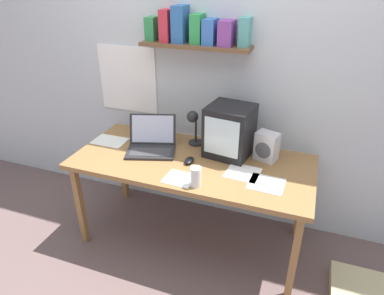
# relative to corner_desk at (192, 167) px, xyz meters

# --- Properties ---
(ground_plane) EXTENTS (12.00, 12.00, 0.00)m
(ground_plane) POSITION_rel_corner_desk_xyz_m (0.00, 0.00, -0.66)
(ground_plane) COLOR #685250
(back_wall) EXTENTS (5.60, 0.24, 2.60)m
(back_wall) POSITION_rel_corner_desk_xyz_m (-0.00, 0.46, 0.65)
(back_wall) COLOR silver
(back_wall) RESTS_ON ground_plane
(corner_desk) EXTENTS (1.69, 0.76, 0.71)m
(corner_desk) POSITION_rel_corner_desk_xyz_m (0.00, 0.00, 0.00)
(corner_desk) COLOR olive
(corner_desk) RESTS_ON ground_plane
(crt_monitor) EXTENTS (0.34, 0.33, 0.37)m
(crt_monitor) POSITION_rel_corner_desk_xyz_m (0.22, 0.18, 0.24)
(crt_monitor) COLOR black
(crt_monitor) RESTS_ON corner_desk
(laptop) EXTENTS (0.43, 0.40, 0.23)m
(laptop) POSITION_rel_corner_desk_xyz_m (-0.34, 0.06, 0.12)
(laptop) COLOR #232326
(laptop) RESTS_ON corner_desk
(desk_lamp) EXTENTS (0.11, 0.15, 0.29)m
(desk_lamp) POSITION_rel_corner_desk_xyz_m (-0.07, 0.21, 0.25)
(desk_lamp) COLOR #232326
(desk_lamp) RESTS_ON corner_desk
(juice_glass) EXTENTS (0.07, 0.07, 0.13)m
(juice_glass) POSITION_rel_corner_desk_xyz_m (0.13, -0.29, 0.11)
(juice_glass) COLOR white
(juice_glass) RESTS_ON corner_desk
(space_heater) EXTENTS (0.18, 0.15, 0.21)m
(space_heater) POSITION_rel_corner_desk_xyz_m (0.49, 0.19, 0.16)
(space_heater) COLOR silver
(space_heater) RESTS_ON corner_desk
(computer_mouse) EXTENTS (0.06, 0.11, 0.03)m
(computer_mouse) POSITION_rel_corner_desk_xyz_m (-0.01, -0.04, 0.07)
(computer_mouse) COLOR black
(computer_mouse) RESTS_ON corner_desk
(loose_paper_near_laptop) EXTENTS (0.23, 0.21, 0.00)m
(loose_paper_near_laptop) POSITION_rel_corner_desk_xyz_m (0.55, -0.13, 0.06)
(loose_paper_near_laptop) COLOR white
(loose_paper_near_laptop) RESTS_ON corner_desk
(loose_paper_near_monitor) EXTENTS (0.26, 0.19, 0.00)m
(loose_paper_near_monitor) POSITION_rel_corner_desk_xyz_m (-0.71, 0.06, 0.06)
(loose_paper_near_monitor) COLOR white
(loose_paper_near_monitor) RESTS_ON corner_desk
(open_notebook) EXTENTS (0.20, 0.18, 0.00)m
(open_notebook) POSITION_rel_corner_desk_xyz_m (0.01, -0.26, 0.06)
(open_notebook) COLOR white
(open_notebook) RESTS_ON corner_desk
(printed_handout) EXTENTS (0.23, 0.22, 0.00)m
(printed_handout) POSITION_rel_corner_desk_xyz_m (0.38, -0.05, 0.06)
(printed_handout) COLOR white
(printed_handout) RESTS_ON corner_desk
(floor_cushion) EXTENTS (0.39, 0.39, 0.09)m
(floor_cushion) POSITION_rel_corner_desk_xyz_m (1.24, -0.16, -0.62)
(floor_cushion) COLOR #C1B586
(floor_cushion) RESTS_ON ground_plane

